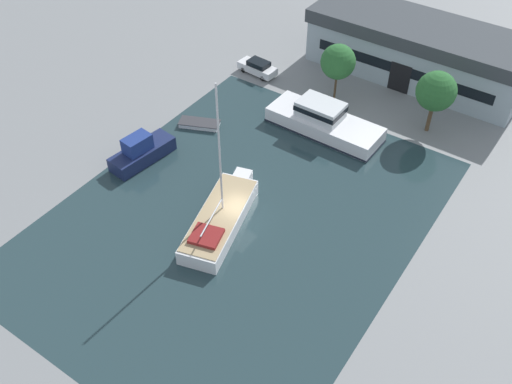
{
  "coord_description": "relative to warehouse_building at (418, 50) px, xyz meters",
  "views": [
    {
      "loc": [
        20.54,
        -27.34,
        34.9
      ],
      "look_at": [
        0.0,
        2.75,
        1.0
      ],
      "focal_mm": 40.0,
      "sensor_mm": 36.0,
      "label": 1
    }
  ],
  "objects": [
    {
      "name": "quay_tree_near_building",
      "position": [
        -5.15,
        -9.46,
        1.34
      ],
      "size": [
        3.69,
        3.69,
        6.36
      ],
      "color": "brown",
      "rests_on": "ground"
    },
    {
      "name": "quay_tree_by_water",
      "position": [
        5.41,
        -9.24,
        1.46
      ],
      "size": [
        3.93,
        3.93,
        6.62
      ],
      "color": "brown",
      "rests_on": "ground"
    },
    {
      "name": "cabin_boat",
      "position": [
        -15.2,
        -29.09,
        -2.13
      ],
      "size": [
        3.12,
        6.77,
        2.91
      ],
      "rotation": [
        0.0,
        0.0,
        -0.13
      ],
      "color": "#19234C",
      "rests_on": "water_canal"
    },
    {
      "name": "water_canal",
      "position": [
        -3.12,
        -30.32,
        -3.17
      ],
      "size": [
        28.22,
        36.66,
        0.01
      ],
      "primitive_type": "cube",
      "color": "#23383D",
      "rests_on": "ground"
    },
    {
      "name": "warehouse_building",
      "position": [
        0.0,
        0.0,
        0.0
      ],
      "size": [
        24.82,
        9.11,
        6.27
      ],
      "rotation": [
        0.0,
        0.0,
        -0.02
      ],
      "color": "#99A8B2",
      "rests_on": "ground"
    },
    {
      "name": "ground_plane",
      "position": [
        -3.12,
        -30.32,
        -3.17
      ],
      "size": [
        440.0,
        440.0,
        0.0
      ],
      "primitive_type": "plane",
      "color": "gray"
    },
    {
      "name": "parked_car",
      "position": [
        -14.94,
        -9.92,
        -2.33
      ],
      "size": [
        4.79,
        2.22,
        1.66
      ],
      "rotation": [
        0.0,
        0.0,
        1.48
      ],
      "color": "silver",
      "rests_on": "ground"
    },
    {
      "name": "sailboat_moored",
      "position": [
        -3.9,
        -31.71,
        -2.38
      ],
      "size": [
        5.89,
        11.52,
        13.56
      ],
      "rotation": [
        0.0,
        0.0,
        0.27
      ],
      "color": "white",
      "rests_on": "water_canal"
    },
    {
      "name": "motor_cruiser",
      "position": [
        -3.33,
        -15.24,
        -2.03
      ],
      "size": [
        11.95,
        4.47,
        3.17
      ],
      "rotation": [
        0.0,
        0.0,
        1.55
      ],
      "color": "white",
      "rests_on": "water_canal"
    },
    {
      "name": "small_dinghy",
      "position": [
        -14.15,
        -21.7,
        -2.91
      ],
      "size": [
        4.47,
        3.15,
        0.51
      ],
      "rotation": [
        0.0,
        0.0,
        1.98
      ],
      "color": "white",
      "rests_on": "water_canal"
    }
  ]
}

